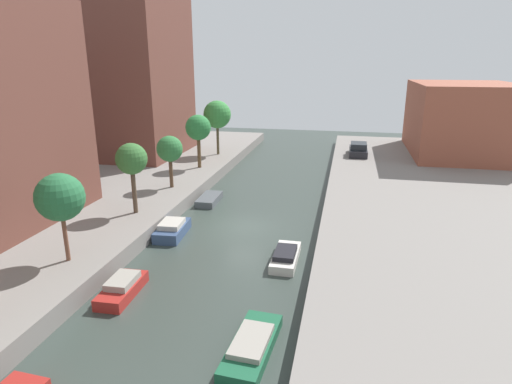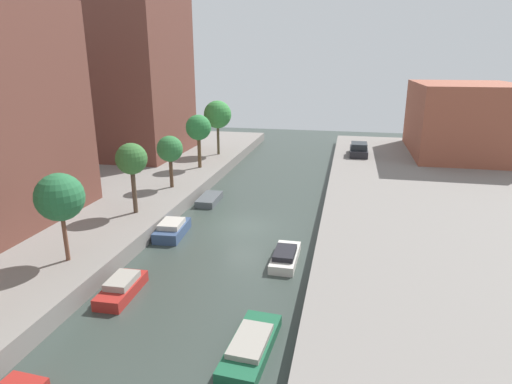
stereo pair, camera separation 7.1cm
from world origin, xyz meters
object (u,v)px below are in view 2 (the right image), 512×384
at_px(apartment_tower_far, 125,25).
at_px(moored_boat_right_2, 285,256).
at_px(moored_boat_left_3, 209,199).
at_px(moored_boat_left_1, 122,288).
at_px(street_tree_2, 131,160).
at_px(street_tree_1, 60,197).
at_px(street_tree_4, 198,128).
at_px(moored_boat_left_2, 172,229).
at_px(moored_boat_right_1, 251,346).
at_px(street_tree_5, 218,115).
at_px(low_block_right, 463,119).
at_px(parked_car, 359,150).
at_px(street_tree_3, 170,149).

bearing_deg(apartment_tower_far, moored_boat_right_2, -46.70).
bearing_deg(moored_boat_left_3, moored_boat_left_1, -88.88).
bearing_deg(street_tree_2, apartment_tower_far, 117.09).
relative_size(street_tree_1, street_tree_4, 0.92).
bearing_deg(moored_boat_left_1, moored_boat_left_2, 94.01).
height_order(moored_boat_right_1, moored_boat_right_2, moored_boat_right_2).
bearing_deg(street_tree_5, low_block_right, 12.87).
xyz_separation_m(street_tree_4, parked_car, (14.61, 8.66, -3.13)).
distance_m(street_tree_1, moored_boat_right_2, 11.94).
distance_m(street_tree_3, street_tree_5, 12.71).
bearing_deg(moored_boat_left_3, apartment_tower_far, 136.24).
relative_size(street_tree_3, parked_car, 0.98).
bearing_deg(street_tree_2, street_tree_1, -90.00).
bearing_deg(street_tree_2, moored_boat_right_1, -46.93).
bearing_deg(moored_boat_right_1, street_tree_2, 133.07).
height_order(low_block_right, parked_car, low_block_right).
xyz_separation_m(street_tree_5, moored_boat_right_1, (10.33, -29.79, -4.89)).
height_order(street_tree_4, moored_boat_right_2, street_tree_4).
xyz_separation_m(street_tree_2, street_tree_5, (0.00, 18.74, 0.61)).
relative_size(street_tree_2, street_tree_5, 0.82).
height_order(moored_boat_left_3, moored_boat_right_1, moored_boat_right_1).
relative_size(low_block_right, moored_boat_right_1, 3.37).
distance_m(parked_car, moored_boat_left_3, 19.35).
xyz_separation_m(street_tree_4, street_tree_5, (0.00, 5.99, 0.50)).
relative_size(street_tree_1, street_tree_2, 0.97).
distance_m(parked_car, moored_boat_right_2, 24.93).
distance_m(moored_boat_left_2, moored_boat_left_3, 6.82).
bearing_deg(moored_boat_left_2, moored_boat_left_1, -85.99).
bearing_deg(moored_boat_left_1, apartment_tower_far, 115.68).
bearing_deg(street_tree_5, moored_boat_right_2, -64.43).
distance_m(apartment_tower_far, street_tree_4, 13.71).
bearing_deg(street_tree_1, parked_car, 62.98).
relative_size(apartment_tower_far, moored_boat_left_1, 8.11).
relative_size(street_tree_2, moored_boat_right_2, 1.32).
xyz_separation_m(parked_car, moored_boat_left_2, (-11.70, -22.34, -1.14)).
relative_size(street_tree_5, moored_boat_left_1, 1.76).
xyz_separation_m(low_block_right, street_tree_5, (-25.09, -5.73, 0.50)).
bearing_deg(street_tree_1, street_tree_5, 90.00).
bearing_deg(street_tree_2, moored_boat_left_3, 61.77).
height_order(apartment_tower_far, moored_boat_left_2, apartment_tower_far).
xyz_separation_m(street_tree_2, moored_boat_left_3, (3.15, 5.87, -4.32)).
relative_size(parked_car, moored_boat_left_3, 1.31).
bearing_deg(street_tree_3, moored_boat_left_3, -3.76).
bearing_deg(moored_boat_right_2, street_tree_4, 123.39).
xyz_separation_m(street_tree_1, moored_boat_right_2, (10.47, 4.10, -3.99)).
xyz_separation_m(moored_boat_left_1, moored_boat_left_2, (-0.51, 7.30, 0.05)).
height_order(street_tree_3, street_tree_5, street_tree_5).
distance_m(street_tree_5, moored_boat_left_2, 20.46).
xyz_separation_m(low_block_right, moored_boat_left_2, (-22.17, -25.41, -4.27)).
bearing_deg(moored_boat_right_2, moored_boat_right_1, -91.05).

